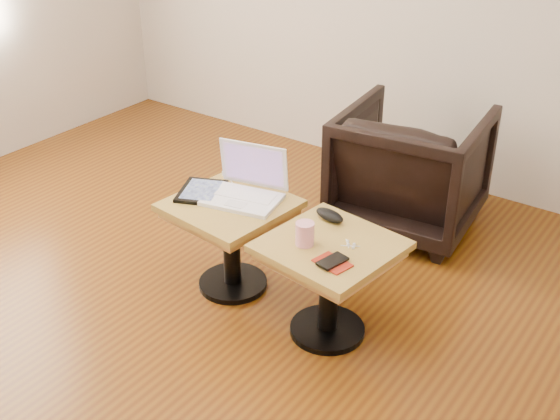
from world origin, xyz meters
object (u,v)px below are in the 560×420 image
Objects in this scene: side_table_left at (231,224)px; side_table_right at (330,267)px; laptop at (246,188)px; striped_cup at (305,234)px; armchair at (411,169)px.

side_table_right is at bearing 2.58° from side_table_left.
laptop is 3.86× the size of striped_cup.
side_table_right is 1.47× the size of laptop.
laptop reaches higher than armchair.
armchair is at bearing 56.24° from laptop.
laptop is at bearing 157.63° from striped_cup.
armchair is at bearing 93.60° from striped_cup.
armchair is (0.37, 0.94, -0.17)m from laptop.
laptop is at bearing 75.98° from side_table_left.
striped_cup reaches higher than side_table_left.
side_table_left is 0.51m from striped_cup.
side_table_left is at bearing -175.97° from side_table_right.
striped_cup is 1.13m from armchair.
laptop is at bearing 175.11° from side_table_right.
laptop is 1.02m from armchair.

